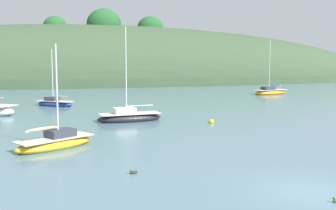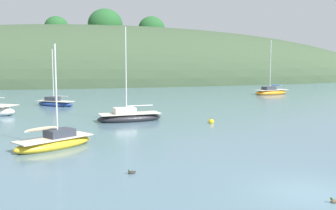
{
  "view_description": "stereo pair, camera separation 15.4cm",
  "coord_description": "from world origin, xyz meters",
  "px_view_note": "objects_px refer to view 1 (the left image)",
  "views": [
    {
      "loc": [
        -9.12,
        -12.43,
        4.93
      ],
      "look_at": [
        0.0,
        20.0,
        1.2
      ],
      "focal_mm": 41.96,
      "sensor_mm": 36.0,
      "label": 1
    },
    {
      "loc": [
        -8.97,
        -12.47,
        4.93
      ],
      "look_at": [
        0.0,
        20.0,
        1.2
      ],
      "focal_mm": 41.96,
      "sensor_mm": 36.0,
      "label": 2
    }
  ],
  "objects_px": {
    "sailboat_blue_center": "(55,142)",
    "sailboat_navy_dinghy": "(129,117)",
    "sailboat_white_near": "(270,92)",
    "sailboat_grey_yawl": "(55,103)",
    "duck_trailing": "(133,172)",
    "mooring_buoy_inner": "(211,122)"
  },
  "relations": [
    {
      "from": "sailboat_blue_center",
      "to": "sailboat_navy_dinghy",
      "type": "relative_size",
      "value": 0.77
    },
    {
      "from": "sailboat_blue_center",
      "to": "sailboat_white_near",
      "type": "bearing_deg",
      "value": 43.67
    },
    {
      "from": "sailboat_grey_yawl",
      "to": "sailboat_navy_dinghy",
      "type": "bearing_deg",
      "value": -65.71
    },
    {
      "from": "sailboat_grey_yawl",
      "to": "sailboat_white_near",
      "type": "bearing_deg",
      "value": 13.23
    },
    {
      "from": "duck_trailing",
      "to": "sailboat_navy_dinghy",
      "type": "bearing_deg",
      "value": 80.58
    },
    {
      "from": "mooring_buoy_inner",
      "to": "duck_trailing",
      "type": "bearing_deg",
      "value": -125.05
    },
    {
      "from": "mooring_buoy_inner",
      "to": "duck_trailing",
      "type": "relative_size",
      "value": 1.27
    },
    {
      "from": "sailboat_grey_yawl",
      "to": "duck_trailing",
      "type": "relative_size",
      "value": 15.3
    },
    {
      "from": "sailboat_grey_yawl",
      "to": "sailboat_blue_center",
      "type": "bearing_deg",
      "value": -89.54
    },
    {
      "from": "sailboat_grey_yawl",
      "to": "duck_trailing",
      "type": "xyz_separation_m",
      "value": [
        3.52,
        -28.73,
        -0.26
      ]
    },
    {
      "from": "sailboat_white_near",
      "to": "sailboat_blue_center",
      "type": "bearing_deg",
      "value": -136.33
    },
    {
      "from": "sailboat_white_near",
      "to": "mooring_buoy_inner",
      "type": "height_order",
      "value": "sailboat_white_near"
    },
    {
      "from": "sailboat_blue_center",
      "to": "sailboat_navy_dinghy",
      "type": "xyz_separation_m",
      "value": [
        5.88,
        8.95,
        0.03
      ]
    },
    {
      "from": "sailboat_navy_dinghy",
      "to": "sailboat_blue_center",
      "type": "bearing_deg",
      "value": -123.32
    },
    {
      "from": "sailboat_blue_center",
      "to": "mooring_buoy_inner",
      "type": "distance_m",
      "value": 13.52
    },
    {
      "from": "mooring_buoy_inner",
      "to": "duck_trailing",
      "type": "height_order",
      "value": "mooring_buoy_inner"
    },
    {
      "from": "sailboat_blue_center",
      "to": "mooring_buoy_inner",
      "type": "bearing_deg",
      "value": 26.77
    },
    {
      "from": "sailboat_grey_yawl",
      "to": "mooring_buoy_inner",
      "type": "distance_m",
      "value": 20.38
    },
    {
      "from": "sailboat_blue_center",
      "to": "sailboat_navy_dinghy",
      "type": "height_order",
      "value": "sailboat_navy_dinghy"
    },
    {
      "from": "sailboat_grey_yawl",
      "to": "sailboat_white_near",
      "type": "distance_m",
      "value": 32.19
    },
    {
      "from": "sailboat_white_near",
      "to": "mooring_buoy_inner",
      "type": "xyz_separation_m",
      "value": [
        -19.08,
        -23.65,
        -0.25
      ]
    },
    {
      "from": "sailboat_blue_center",
      "to": "sailboat_grey_yawl",
      "type": "bearing_deg",
      "value": 90.46
    }
  ]
}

